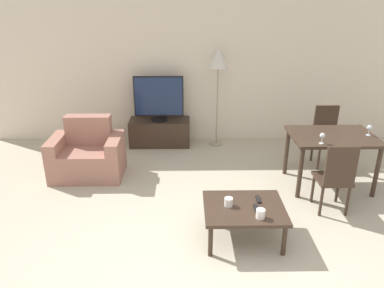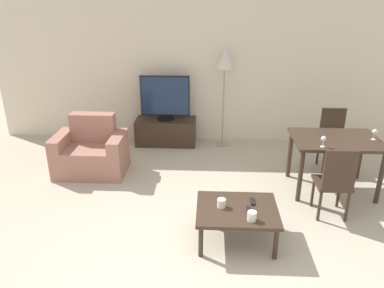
{
  "view_description": "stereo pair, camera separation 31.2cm",
  "coord_description": "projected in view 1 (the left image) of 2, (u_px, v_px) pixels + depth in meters",
  "views": [
    {
      "loc": [
        -0.17,
        -2.82,
        2.57
      ],
      "look_at": [
        -0.1,
        1.87,
        0.65
      ],
      "focal_mm": 35.0,
      "sensor_mm": 36.0,
      "label": 1
    },
    {
      "loc": [
        0.14,
        -2.81,
        2.57
      ],
      "look_at": [
        -0.1,
        1.87,
        0.65
      ],
      "focal_mm": 35.0,
      "sensor_mm": 36.0,
      "label": 2
    }
  ],
  "objects": [
    {
      "name": "remote_secondary",
      "position": [
        258.0,
        199.0,
        4.18
      ],
      "size": [
        0.04,
        0.15,
        0.02
      ],
      "color": "black",
      "rests_on": "coffee_table"
    },
    {
      "name": "wall_back",
      "position": [
        196.0,
        66.0,
        6.55
      ],
      "size": [
        7.44,
        0.06,
        2.7
      ],
      "color": "beige",
      "rests_on": "ground_plane"
    },
    {
      "name": "ground_plane",
      "position": [
        205.0,
        280.0,
        3.58
      ],
      "size": [
        18.0,
        18.0,
        0.0
      ],
      "primitive_type": "plane",
      "color": "#B2A893"
    },
    {
      "name": "armchair",
      "position": [
        88.0,
        156.0,
        5.54
      ],
      "size": [
        1.03,
        0.69,
        0.86
      ],
      "color": "#9E6B5B",
      "rests_on": "ground_plane"
    },
    {
      "name": "remote_primary",
      "position": [
        256.0,
        208.0,
        4.0
      ],
      "size": [
        0.04,
        0.15,
        0.02
      ],
      "color": "black",
      "rests_on": "coffee_table"
    },
    {
      "name": "coffee_table",
      "position": [
        244.0,
        210.0,
        4.07
      ],
      "size": [
        0.87,
        0.71,
        0.4
      ],
      "color": "#38281E",
      "rests_on": "ground_plane"
    },
    {
      "name": "wine_glass_center",
      "position": [
        322.0,
        136.0,
        4.75
      ],
      "size": [
        0.07,
        0.07,
        0.15
      ],
      "color": "silver",
      "rests_on": "dining_table"
    },
    {
      "name": "wine_glass_left",
      "position": [
        369.0,
        128.0,
        5.03
      ],
      "size": [
        0.07,
        0.07,
        0.15
      ],
      "color": "silver",
      "rests_on": "dining_table"
    },
    {
      "name": "tv",
      "position": [
        159.0,
        98.0,
        6.45
      ],
      "size": [
        0.85,
        0.3,
        0.78
      ],
      "color": "black",
      "rests_on": "tv_stand"
    },
    {
      "name": "tv_stand",
      "position": [
        160.0,
        132.0,
        6.68
      ],
      "size": [
        1.06,
        0.47,
        0.46
      ],
      "color": "#38281E",
      "rests_on": "ground_plane"
    },
    {
      "name": "dining_table",
      "position": [
        332.0,
        142.0,
        5.12
      ],
      "size": [
        1.13,
        0.82,
        0.76
      ],
      "color": "#38281E",
      "rests_on": "ground_plane"
    },
    {
      "name": "cup_white_near",
      "position": [
        261.0,
        214.0,
        3.83
      ],
      "size": [
        0.09,
        0.09,
        0.1
      ],
      "color": "white",
      "rests_on": "coffee_table"
    },
    {
      "name": "dining_chair_far",
      "position": [
        326.0,
        133.0,
        5.85
      ],
      "size": [
        0.4,
        0.4,
        0.93
      ],
      "color": "#38281E",
      "rests_on": "ground_plane"
    },
    {
      "name": "floor_lamp",
      "position": [
        218.0,
        63.0,
        6.21
      ],
      "size": [
        0.34,
        0.34,
        1.7
      ],
      "color": "gray",
      "rests_on": "ground_plane"
    },
    {
      "name": "cup_colored_far",
      "position": [
        229.0,
        202.0,
        4.05
      ],
      "size": [
        0.09,
        0.09,
        0.09
      ],
      "color": "white",
      "rests_on": "coffee_table"
    },
    {
      "name": "dining_chair_near",
      "position": [
        336.0,
        176.0,
        4.5
      ],
      "size": [
        0.4,
        0.4,
        0.93
      ],
      "color": "#38281E",
      "rests_on": "ground_plane"
    }
  ]
}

